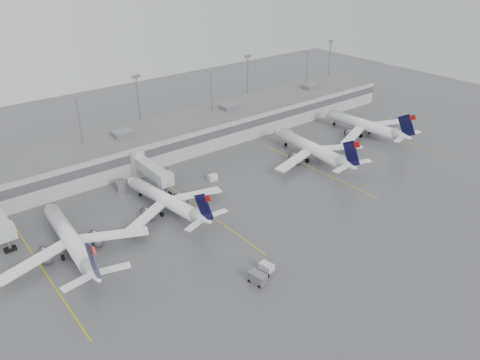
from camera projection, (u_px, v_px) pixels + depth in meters
ground at (342, 232)px, 96.72m from camera, size 260.00×260.00×0.00m
terminal at (188, 132)px, 135.06m from camera, size 152.00×17.00×9.45m
light_masts at (176, 101)px, 135.45m from camera, size 142.40×8.00×20.60m
jet_bridge_right at (145, 167)px, 115.35m from camera, size 4.00×17.20×7.00m
stand_markings at (265, 189)px, 113.39m from camera, size 105.25×40.00×0.01m
jet_far_left at (71, 240)px, 88.49m from camera, size 28.78×32.33×10.45m
jet_mid_left at (167, 200)px, 102.50m from camera, size 26.40×29.79×9.67m
jet_mid_right at (313, 149)px, 126.68m from camera, size 29.83×33.55×10.85m
jet_far_right at (365, 125)px, 142.84m from camera, size 29.69×33.33×10.78m
baggage_tug at (267, 269)px, 84.82m from camera, size 2.34×3.19×1.88m
baggage_cart at (257, 278)px, 82.06m from camera, size 2.36×3.48×2.06m
gse_uld_a at (52, 213)px, 101.79m from camera, size 2.57×1.97×1.63m
gse_uld_b at (213, 178)px, 117.03m from camera, size 2.22×1.48×1.57m
gse_uld_c at (288, 134)px, 142.50m from camera, size 2.82×2.05×1.86m
gse_loader at (120, 185)px, 112.96m from camera, size 2.65×3.69×2.11m
cone_b at (157, 193)px, 110.95m from camera, size 0.39×0.39×0.61m
cone_c at (277, 150)px, 133.21m from camera, size 0.41×0.41×0.65m
cone_d at (358, 127)px, 149.43m from camera, size 0.45×0.45×0.71m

